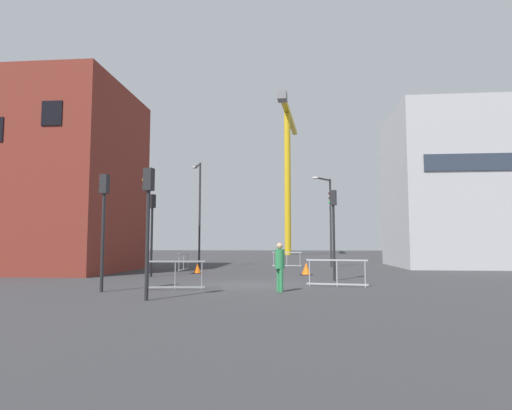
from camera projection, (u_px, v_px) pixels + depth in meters
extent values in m
plane|color=#333335|center=(249.00, 285.00, 18.11)|extent=(160.00, 160.00, 0.00)
cube|color=maroon|center=(42.00, 180.00, 26.93)|extent=(10.57, 8.92, 11.26)
cube|color=black|center=(52.00, 113.00, 22.43)|extent=(1.10, 0.06, 1.30)
cube|color=#B7B7BC|center=(482.00, 189.00, 31.95)|extent=(12.83, 8.97, 11.41)
cube|color=#2D3847|center=(511.00, 161.00, 27.56)|extent=(10.78, 0.08, 1.10)
cylinder|color=gold|center=(288.00, 183.00, 62.53)|extent=(0.90, 0.90, 20.54)
cube|color=gold|center=(289.00, 117.00, 66.80)|extent=(2.31, 19.50, 0.70)
cube|color=slate|center=(282.00, 96.00, 57.33)|extent=(1.34, 1.89, 1.10)
cylinder|color=#2D2D30|center=(200.00, 215.00, 30.63)|extent=(0.14, 0.14, 7.40)
cube|color=#2D2D30|center=(198.00, 166.00, 31.54)|extent=(0.72, 1.20, 0.10)
ellipsoid|color=silver|center=(195.00, 167.00, 32.13)|extent=(0.44, 0.24, 0.16)
cylinder|color=#2D2D30|center=(331.00, 223.00, 31.62)|extent=(0.14, 0.14, 6.39)
cube|color=#2D2D30|center=(323.00, 179.00, 31.20)|extent=(1.22, 1.55, 0.10)
ellipsoid|color=silver|center=(315.00, 178.00, 30.51)|extent=(0.44, 0.24, 0.16)
cylinder|color=#232326|center=(147.00, 245.00, 13.32)|extent=(0.12, 0.12, 3.35)
cube|color=#232326|center=(149.00, 179.00, 13.50)|extent=(0.33, 0.30, 0.70)
sphere|color=#390605|center=(144.00, 173.00, 13.57)|extent=(0.11, 0.11, 0.11)
sphere|color=#F2A514|center=(144.00, 180.00, 13.55)|extent=(0.11, 0.11, 0.11)
sphere|color=#07330F|center=(144.00, 187.00, 13.53)|extent=(0.11, 0.11, 0.11)
cylinder|color=#232326|center=(103.00, 242.00, 15.60)|extent=(0.12, 0.12, 3.52)
cube|color=#232326|center=(105.00, 184.00, 15.78)|extent=(0.31, 0.27, 0.70)
sphere|color=red|center=(100.00, 178.00, 15.83)|extent=(0.11, 0.11, 0.11)
sphere|color=#3C2905|center=(100.00, 184.00, 15.82)|extent=(0.11, 0.11, 0.11)
sphere|color=#07330F|center=(100.00, 190.00, 15.80)|extent=(0.11, 0.11, 0.11)
cylinder|color=#232326|center=(334.00, 243.00, 20.23)|extent=(0.12, 0.12, 3.49)
cube|color=#232326|center=(333.00, 198.00, 20.41)|extent=(0.34, 0.31, 0.70)
sphere|color=#390605|center=(329.00, 193.00, 20.49)|extent=(0.11, 0.11, 0.11)
sphere|color=#3C2905|center=(329.00, 198.00, 20.47)|extent=(0.11, 0.11, 0.11)
sphere|color=green|center=(330.00, 203.00, 20.45)|extent=(0.11, 0.11, 0.11)
cylinder|color=black|center=(152.00, 242.00, 22.48)|extent=(0.12, 0.12, 3.55)
cube|color=black|center=(152.00, 201.00, 22.66)|extent=(0.37, 0.36, 0.70)
sphere|color=red|center=(150.00, 197.00, 22.79)|extent=(0.11, 0.11, 0.11)
sphere|color=#3C2905|center=(150.00, 201.00, 22.77)|extent=(0.11, 0.11, 0.11)
sphere|color=#07330F|center=(150.00, 206.00, 22.76)|extent=(0.11, 0.11, 0.11)
cylinder|color=#2D844C|center=(278.00, 280.00, 15.63)|extent=(0.14, 0.14, 0.83)
cylinder|color=#2D844C|center=(281.00, 280.00, 15.45)|extent=(0.14, 0.14, 0.83)
cylinder|color=#2D844C|center=(280.00, 259.00, 15.61)|extent=(0.34, 0.34, 0.69)
sphere|color=tan|center=(280.00, 246.00, 15.65)|extent=(0.22, 0.22, 0.22)
cube|color=#9EA0A5|center=(184.00, 254.00, 26.81)|extent=(0.16, 1.98, 0.06)
cube|color=#9EA0A5|center=(183.00, 270.00, 26.73)|extent=(0.16, 1.98, 0.06)
cylinder|color=#9EA0A5|center=(179.00, 263.00, 25.89)|extent=(0.04, 0.04, 1.05)
cylinder|color=#9EA0A5|center=(184.00, 263.00, 26.77)|extent=(0.04, 0.04, 1.05)
cylinder|color=#9EA0A5|center=(188.00, 262.00, 27.65)|extent=(0.04, 0.04, 1.05)
cube|color=gray|center=(175.00, 261.00, 16.20)|extent=(2.20, 0.31, 0.06)
cube|color=gray|center=(175.00, 287.00, 16.12)|extent=(2.20, 0.31, 0.06)
cylinder|color=gray|center=(148.00, 276.00, 16.14)|extent=(0.04, 0.04, 1.05)
cylinder|color=gray|center=(175.00, 276.00, 16.16)|extent=(0.04, 0.04, 1.05)
cylinder|color=gray|center=(202.00, 276.00, 16.18)|extent=(0.04, 0.04, 1.05)
cube|color=#B2B5BA|center=(287.00, 252.00, 31.38)|extent=(2.11, 0.17, 0.06)
cube|color=#B2B5BA|center=(287.00, 266.00, 31.29)|extent=(2.11, 0.17, 0.06)
cylinder|color=#B2B5BA|center=(274.00, 260.00, 31.47)|extent=(0.04, 0.04, 1.05)
cylinder|color=#B2B5BA|center=(287.00, 260.00, 31.33)|extent=(0.04, 0.04, 1.05)
cylinder|color=#B2B5BA|center=(300.00, 260.00, 31.19)|extent=(0.04, 0.04, 1.05)
cube|color=#B2B5BA|center=(337.00, 260.00, 17.39)|extent=(2.41, 0.42, 0.06)
cube|color=#B2B5BA|center=(337.00, 284.00, 17.31)|extent=(2.41, 0.42, 0.06)
cylinder|color=#B2B5BA|center=(310.00, 273.00, 17.60)|extent=(0.04, 0.04, 1.05)
cylinder|color=#B2B5BA|center=(337.00, 273.00, 17.34)|extent=(0.04, 0.04, 1.05)
cylinder|color=#B2B5BA|center=(365.00, 274.00, 17.08)|extent=(0.04, 0.04, 1.05)
cube|color=black|center=(306.00, 275.00, 23.61)|extent=(0.67, 0.67, 0.03)
cone|color=orange|center=(306.00, 269.00, 23.63)|extent=(0.51, 0.51, 0.67)
cube|color=black|center=(197.00, 273.00, 24.81)|extent=(0.56, 0.56, 0.03)
cone|color=#E55B0F|center=(197.00, 268.00, 24.83)|extent=(0.43, 0.43, 0.57)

